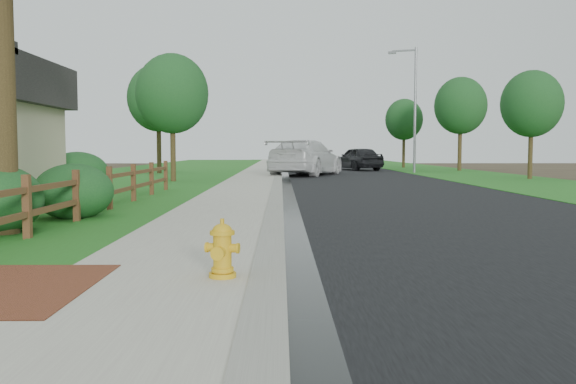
{
  "coord_description": "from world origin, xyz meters",
  "views": [
    {
      "loc": [
        0.54,
        -7.13,
        1.51
      ],
      "look_at": [
        0.67,
        3.78,
        0.74
      ],
      "focal_mm": 38.0,
      "sensor_mm": 36.0,
      "label": 1
    }
  ],
  "objects_px": {
    "ranch_fence": "(94,190)",
    "dark_car_mid": "(358,158)",
    "fire_hydrant": "(222,250)",
    "white_suv": "(306,158)",
    "streetlight": "(413,102)"
  },
  "relations": [
    {
      "from": "white_suv",
      "to": "fire_hydrant",
      "type": "bearing_deg",
      "value": 106.51
    },
    {
      "from": "dark_car_mid",
      "to": "streetlight",
      "type": "distance_m",
      "value": 6.9
    },
    {
      "from": "white_suv",
      "to": "dark_car_mid",
      "type": "distance_m",
      "value": 9.48
    },
    {
      "from": "ranch_fence",
      "to": "fire_hydrant",
      "type": "distance_m",
      "value": 7.74
    },
    {
      "from": "ranch_fence",
      "to": "dark_car_mid",
      "type": "height_order",
      "value": "dark_car_mid"
    },
    {
      "from": "fire_hydrant",
      "to": "white_suv",
      "type": "height_order",
      "value": "white_suv"
    },
    {
      "from": "ranch_fence",
      "to": "streetlight",
      "type": "height_order",
      "value": "streetlight"
    },
    {
      "from": "fire_hydrant",
      "to": "streetlight",
      "type": "height_order",
      "value": "streetlight"
    },
    {
      "from": "white_suv",
      "to": "streetlight",
      "type": "height_order",
      "value": "streetlight"
    },
    {
      "from": "white_suv",
      "to": "streetlight",
      "type": "relative_size",
      "value": 0.88
    },
    {
      "from": "streetlight",
      "to": "ranch_fence",
      "type": "bearing_deg",
      "value": -116.42
    },
    {
      "from": "fire_hydrant",
      "to": "white_suv",
      "type": "bearing_deg",
      "value": 85.81
    },
    {
      "from": "ranch_fence",
      "to": "streetlight",
      "type": "bearing_deg",
      "value": 63.58
    },
    {
      "from": "ranch_fence",
      "to": "dark_car_mid",
      "type": "relative_size",
      "value": 3.44
    },
    {
      "from": "ranch_fence",
      "to": "white_suv",
      "type": "distance_m",
      "value": 22.48
    }
  ]
}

